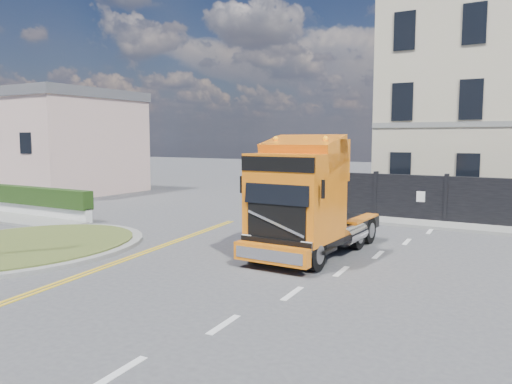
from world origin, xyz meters
The scene contains 8 objects.
ground centered at (0.00, 0.00, 0.00)m, with size 120.00×120.00×0.00m, color #424244.
traffic_island centered at (-7.00, -3.00, 0.08)m, with size 6.80×6.80×0.17m.
hedge_wall centered at (-13.00, 1.50, 0.74)m, with size 8.00×0.55×1.35m.
pavement_side centered at (-13.00, 0.40, 0.05)m, with size 8.50×1.80×0.10m, color gray.
seaside_bldg_pink centered at (-20.00, 9.00, 3.00)m, with size 8.00×8.00×6.00m, color beige.
seaside_bldg_cream centered at (-28.00, 11.00, 2.50)m, with size 9.00×8.00×5.00m, color beige.
pavement_far centered at (6.00, 8.10, 0.06)m, with size 20.00×1.60×0.12m, color gray.
truck centered at (1.39, 0.58, 1.59)m, with size 2.35×5.97×3.55m.
Camera 1 is at (7.59, -12.88, 3.57)m, focal length 35.00 mm.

